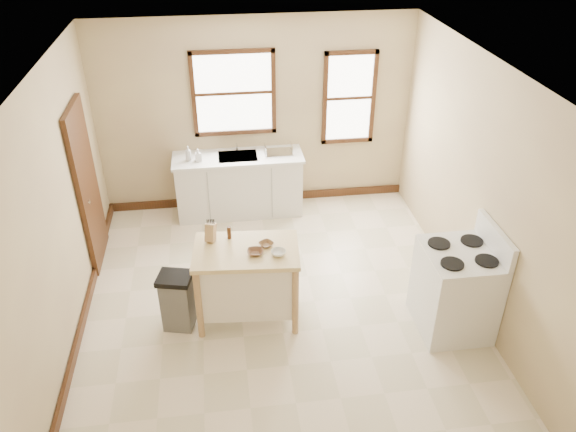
% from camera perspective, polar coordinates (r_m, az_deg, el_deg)
% --- Properties ---
extents(floor, '(5.00, 5.00, 0.00)m').
position_cam_1_polar(floor, '(6.73, -1.04, -8.96)').
color(floor, '#F4E1C1').
rests_on(floor, ground).
extents(ceiling, '(5.00, 5.00, 0.00)m').
position_cam_1_polar(ceiling, '(5.35, -1.34, 14.46)').
color(ceiling, white).
rests_on(ceiling, ground).
extents(wall_back, '(4.50, 0.04, 2.80)m').
position_cam_1_polar(wall_back, '(8.17, -3.28, 10.16)').
color(wall_back, tan).
rests_on(wall_back, ground).
extents(wall_left, '(0.04, 5.00, 2.80)m').
position_cam_1_polar(wall_left, '(6.12, -22.57, -0.15)').
color(wall_left, tan).
rests_on(wall_left, ground).
extents(wall_right, '(0.04, 5.00, 2.80)m').
position_cam_1_polar(wall_right, '(6.53, 18.85, 2.67)').
color(wall_right, tan).
rests_on(wall_right, ground).
extents(window_main, '(1.17, 0.06, 1.22)m').
position_cam_1_polar(window_main, '(8.01, -5.54, 12.31)').
color(window_main, '#38200F').
rests_on(window_main, wall_back).
extents(window_side, '(0.77, 0.06, 1.37)m').
position_cam_1_polar(window_side, '(8.28, 6.23, 11.82)').
color(window_side, '#38200F').
rests_on(window_side, wall_back).
extents(door_left, '(0.06, 0.90, 2.10)m').
position_cam_1_polar(door_left, '(7.38, -19.72, 2.82)').
color(door_left, '#38200F').
rests_on(door_left, ground).
extents(baseboard_back, '(4.50, 0.04, 0.12)m').
position_cam_1_polar(baseboard_back, '(8.72, -3.00, 1.87)').
color(baseboard_back, '#38200F').
rests_on(baseboard_back, ground).
extents(baseboard_left, '(0.04, 5.00, 0.12)m').
position_cam_1_polar(baseboard_left, '(6.87, -20.05, -9.68)').
color(baseboard_left, '#38200F').
rests_on(baseboard_left, ground).
extents(sink_counter, '(1.86, 0.62, 0.92)m').
position_cam_1_polar(sink_counter, '(8.27, -4.98, 3.21)').
color(sink_counter, silver).
rests_on(sink_counter, ground).
extents(faucet, '(0.03, 0.03, 0.22)m').
position_cam_1_polar(faucet, '(8.18, -5.24, 7.32)').
color(faucet, silver).
rests_on(faucet, sink_counter).
extents(soap_bottle_a, '(0.10, 0.10, 0.22)m').
position_cam_1_polar(soap_bottle_a, '(7.98, -10.09, 6.28)').
color(soap_bottle_a, '#B2B2B2').
rests_on(soap_bottle_a, sink_counter).
extents(soap_bottle_b, '(0.09, 0.10, 0.18)m').
position_cam_1_polar(soap_bottle_b, '(7.95, -9.11, 6.14)').
color(soap_bottle_b, '#B2B2B2').
rests_on(soap_bottle_b, sink_counter).
extents(dish_rack, '(0.46, 0.38, 0.10)m').
position_cam_1_polar(dish_rack, '(8.11, -0.97, 6.75)').
color(dish_rack, silver).
rests_on(dish_rack, sink_counter).
extents(kitchen_island, '(1.19, 0.82, 0.93)m').
position_cam_1_polar(kitchen_island, '(6.31, -4.13, -6.84)').
color(kitchen_island, '#ECCB8B').
rests_on(kitchen_island, ground).
extents(knife_block, '(0.13, 0.13, 0.20)m').
position_cam_1_polar(knife_block, '(6.15, -7.87, -1.72)').
color(knife_block, tan).
rests_on(knife_block, kitchen_island).
extents(pepper_grinder, '(0.05, 0.05, 0.15)m').
position_cam_1_polar(pepper_grinder, '(6.18, -6.01, -1.69)').
color(pepper_grinder, '#452612').
rests_on(pepper_grinder, kitchen_island).
extents(bowl_a, '(0.18, 0.18, 0.04)m').
position_cam_1_polar(bowl_a, '(5.94, -3.35, -3.69)').
color(bowl_a, brown).
rests_on(bowl_a, kitchen_island).
extents(bowl_b, '(0.21, 0.21, 0.04)m').
position_cam_1_polar(bowl_b, '(6.07, -2.23, -2.87)').
color(bowl_b, brown).
rests_on(bowl_b, kitchen_island).
extents(bowl_c, '(0.19, 0.19, 0.05)m').
position_cam_1_polar(bowl_c, '(5.92, -0.99, -3.76)').
color(bowl_c, silver).
rests_on(bowl_c, kitchen_island).
extents(trash_bin, '(0.42, 0.38, 0.70)m').
position_cam_1_polar(trash_bin, '(6.35, -11.17, -8.49)').
color(trash_bin, '#5A5A58').
rests_on(trash_bin, ground).
extents(gas_stove, '(0.79, 0.81, 1.26)m').
position_cam_1_polar(gas_stove, '(6.33, 16.77, -6.26)').
color(gas_stove, white).
rests_on(gas_stove, ground).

